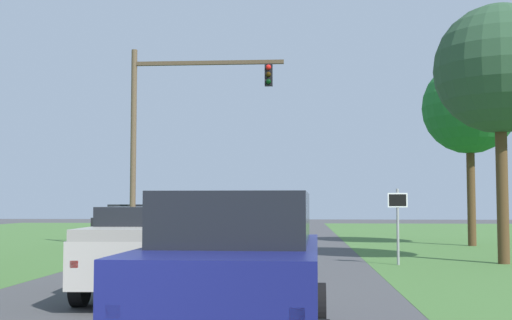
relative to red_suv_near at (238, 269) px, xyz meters
name	(u,v)px	position (x,y,z in m)	size (l,w,h in m)	color
ground_plane	(211,278)	(-1.48, 8.36, -1.05)	(120.00, 120.00, 0.00)	#424244
red_suv_near	(238,269)	(0.00, 0.00, 0.00)	(2.32, 5.01, 2.02)	navy
pickup_truck_lead	(150,249)	(-2.32, 5.17, -0.11)	(2.46, 5.50, 1.81)	#B7B2A8
traffic_light	(169,119)	(-4.68, 18.76, 4.31)	(6.40, 0.40, 8.31)	brown
keep_moving_sign	(398,216)	(3.72, 12.19, 0.43)	(0.60, 0.09, 2.32)	gray
oak_tree_right	(469,108)	(8.27, 21.55, 5.06)	(4.16, 4.16, 8.23)	#4C351E
crossing_suv_far	(147,224)	(-5.93, 20.17, -0.10)	(4.53, 2.23, 1.82)	black
extra_tree_1	(499,70)	(7.04, 12.82, 5.03)	(4.08, 4.08, 8.16)	#4C351E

